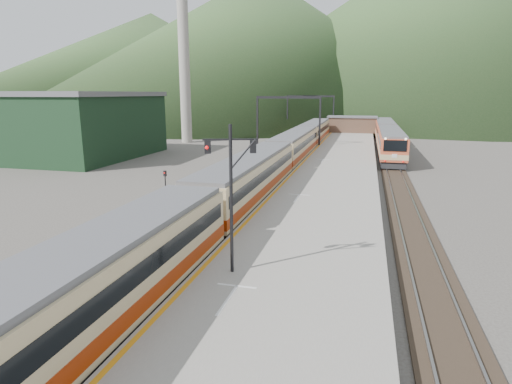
# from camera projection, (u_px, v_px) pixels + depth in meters

# --- Properties ---
(track_main) EXTENTS (2.60, 200.00, 0.23)m
(track_main) POSITION_uv_depth(u_px,v_px,m) (289.00, 168.00, 48.84)
(track_main) COLOR black
(track_main) RESTS_ON ground
(track_far) EXTENTS (2.60, 200.00, 0.23)m
(track_far) POSITION_uv_depth(u_px,v_px,m) (247.00, 166.00, 50.05)
(track_far) COLOR black
(track_far) RESTS_ON ground
(track_second) EXTENTS (2.60, 200.00, 0.23)m
(track_second) POSITION_uv_depth(u_px,v_px,m) (394.00, 172.00, 46.05)
(track_second) COLOR black
(track_second) RESTS_ON ground
(platform) EXTENTS (8.00, 100.00, 1.00)m
(platform) POSITION_uv_depth(u_px,v_px,m) (337.00, 169.00, 45.50)
(platform) COLOR gray
(platform) RESTS_ON ground
(gantry_near) EXTENTS (9.55, 0.25, 8.00)m
(gantry_near) POSITION_uv_depth(u_px,v_px,m) (288.00, 113.00, 62.44)
(gantry_near) COLOR black
(gantry_near) RESTS_ON ground
(gantry_far) EXTENTS (9.55, 0.25, 8.00)m
(gantry_far) POSITION_uv_depth(u_px,v_px,m) (310.00, 108.00, 86.03)
(gantry_far) COLOR black
(gantry_far) RESTS_ON ground
(warehouse) EXTENTS (14.50, 20.50, 8.60)m
(warehouse) POSITION_uv_depth(u_px,v_px,m) (83.00, 125.00, 56.56)
(warehouse) COLOR black
(warehouse) RESTS_ON ground
(smokestack) EXTENTS (1.80, 1.80, 30.00)m
(smokestack) POSITION_uv_depth(u_px,v_px,m) (184.00, 53.00, 71.57)
(smokestack) COLOR #9E998E
(smokestack) RESTS_ON ground
(station_shed) EXTENTS (9.40, 4.40, 3.10)m
(station_shed) POSITION_uv_depth(u_px,v_px,m) (352.00, 124.00, 82.77)
(station_shed) COLOR brown
(station_shed) RESTS_ON platform
(hill_a) EXTENTS (180.00, 180.00, 60.00)m
(hill_a) POSITION_uv_depth(u_px,v_px,m) (261.00, 44.00, 193.34)
(hill_a) COLOR #2E4F25
(hill_a) RESTS_ON ground
(hill_b) EXTENTS (220.00, 220.00, 75.00)m
(hill_b) POSITION_uv_depth(u_px,v_px,m) (417.00, 33.00, 212.41)
(hill_b) COLOR #2E4F25
(hill_b) RESTS_ON ground
(hill_d) EXTENTS (200.00, 200.00, 55.00)m
(hill_d) POSITION_uv_depth(u_px,v_px,m) (153.00, 61.00, 260.49)
(hill_d) COLOR #2E4F25
(hill_d) RESTS_ON ground
(main_train) EXTENTS (3.03, 82.99, 3.70)m
(main_train) POSITION_uv_depth(u_px,v_px,m) (277.00, 159.00, 42.25)
(main_train) COLOR tan
(main_train) RESTS_ON track_main
(second_train) EXTENTS (2.97, 40.41, 3.62)m
(second_train) POSITION_uv_depth(u_px,v_px,m) (387.00, 136.00, 65.56)
(second_train) COLOR #C75232
(second_train) RESTS_ON track_second
(signal_mast) EXTENTS (2.10, 0.84, 6.19)m
(signal_mast) POSITION_uv_depth(u_px,v_px,m) (231.00, 184.00, 17.30)
(signal_mast) COLOR black
(signal_mast) RESTS_ON platform
(short_signal_a) EXTENTS (0.25, 0.20, 2.27)m
(short_signal_a) POSITION_uv_depth(u_px,v_px,m) (90.00, 254.00, 18.84)
(short_signal_a) COLOR black
(short_signal_a) RESTS_ON ground
(short_signal_b) EXTENTS (0.26, 0.23, 2.27)m
(short_signal_b) POSITION_uv_depth(u_px,v_px,m) (223.00, 182.00, 34.26)
(short_signal_b) COLOR black
(short_signal_b) RESTS_ON ground
(short_signal_c) EXTENTS (0.25, 0.20, 2.27)m
(short_signal_c) POSITION_uv_depth(u_px,v_px,m) (165.00, 180.00, 34.73)
(short_signal_c) COLOR black
(short_signal_c) RESTS_ON ground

